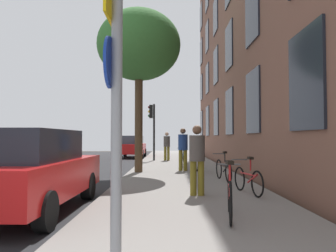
% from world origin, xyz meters
% --- Properties ---
extents(ground_plane, '(41.80, 41.80, 0.00)m').
position_xyz_m(ground_plane, '(-2.40, 15.00, 0.00)').
color(ground_plane, '#332D28').
extents(road_asphalt, '(7.00, 38.00, 0.01)m').
position_xyz_m(road_asphalt, '(-4.50, 15.00, 0.01)').
color(road_asphalt, '#232326').
rests_on(road_asphalt, ground).
extents(sidewalk, '(4.20, 38.00, 0.12)m').
position_xyz_m(sidewalk, '(1.10, 15.00, 0.06)').
color(sidewalk, gray).
rests_on(sidewalk, ground).
extents(sign_post, '(0.16, 0.60, 3.31)m').
position_xyz_m(sign_post, '(0.01, 2.97, 2.05)').
color(sign_post, gray).
rests_on(sign_post, sidewalk).
extents(traffic_light, '(0.43, 0.24, 3.40)m').
position_xyz_m(traffic_light, '(-0.36, 19.17, 2.46)').
color(traffic_light, black).
rests_on(traffic_light, sidewalk).
extents(tree_near, '(3.34, 3.34, 6.50)m').
position_xyz_m(tree_near, '(-0.58, 12.43, 5.16)').
color(tree_near, '#4C3823').
rests_on(tree_near, sidewalk).
extents(bicycle_0, '(0.44, 1.64, 0.98)m').
position_xyz_m(bicycle_0, '(1.62, 4.99, 0.50)').
color(bicycle_0, black).
rests_on(bicycle_0, sidewalk).
extents(bicycle_1, '(0.47, 1.59, 0.90)m').
position_xyz_m(bicycle_1, '(2.52, 7.39, 0.47)').
color(bicycle_1, black).
rests_on(bicycle_1, sidewalk).
extents(bicycle_2, '(0.42, 1.73, 0.93)m').
position_xyz_m(bicycle_2, '(2.34, 9.79, 0.48)').
color(bicycle_2, black).
rests_on(bicycle_2, sidewalk).
extents(bicycle_3, '(0.42, 1.76, 0.98)m').
position_xyz_m(bicycle_3, '(1.79, 12.19, 0.51)').
color(bicycle_3, black).
rests_on(bicycle_3, sidewalk).
extents(bicycle_4, '(0.42, 1.66, 0.97)m').
position_xyz_m(bicycle_4, '(1.20, 14.59, 0.50)').
color(bicycle_4, black).
rests_on(bicycle_4, sidewalk).
extents(bicycle_5, '(0.42, 1.77, 0.97)m').
position_xyz_m(bicycle_5, '(1.38, 16.99, 0.50)').
color(bicycle_5, black).
rests_on(bicycle_5, sidewalk).
extents(pedestrian_0, '(0.52, 0.52, 1.65)m').
position_xyz_m(pedestrian_0, '(1.27, 7.19, 1.06)').
color(pedestrian_0, olive).
rests_on(pedestrian_0, sidewalk).
extents(pedestrian_1, '(0.55, 0.55, 1.75)m').
position_xyz_m(pedestrian_1, '(1.20, 12.96, 1.12)').
color(pedestrian_1, olive).
rests_on(pedestrian_1, sidewalk).
extents(pedestrian_2, '(0.52, 0.52, 1.70)m').
position_xyz_m(pedestrian_2, '(0.51, 19.07, 1.09)').
color(pedestrian_2, olive).
rests_on(pedestrian_2, sidewalk).
extents(car_0, '(1.92, 4.24, 1.62)m').
position_xyz_m(car_0, '(-2.16, 5.87, 0.84)').
color(car_0, red).
rests_on(car_0, road_asphalt).
extents(car_1, '(1.76, 4.11, 1.62)m').
position_xyz_m(car_1, '(-2.02, 23.83, 0.84)').
color(car_1, red).
rests_on(car_1, road_asphalt).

